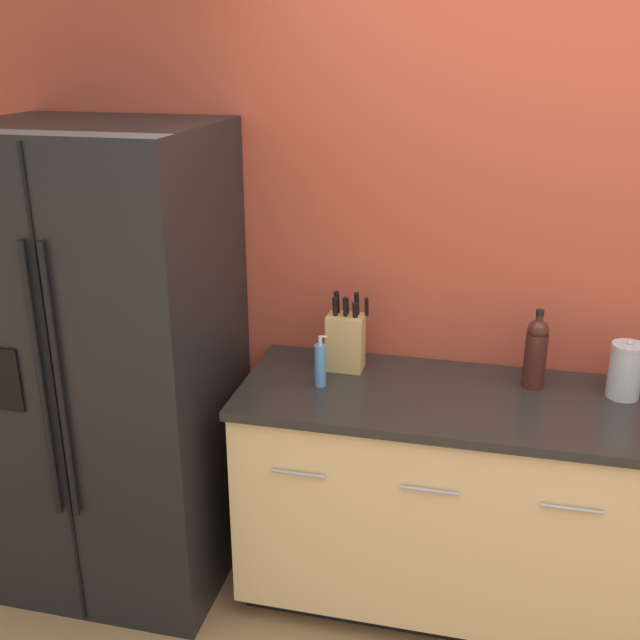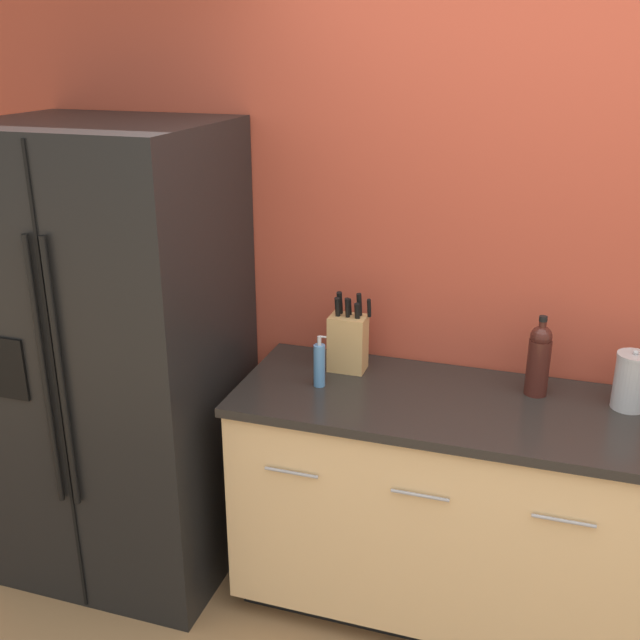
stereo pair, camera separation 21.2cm
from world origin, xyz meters
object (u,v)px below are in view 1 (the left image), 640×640
wine_bottle (536,352)px  steel_canister (626,370)px  knife_block (346,340)px  refrigerator (110,365)px  soap_dispenser (320,365)px

wine_bottle → steel_canister: (0.32, -0.01, -0.04)m
knife_block → wine_bottle: (0.72, 0.00, 0.02)m
steel_canister → wine_bottle: bearing=177.3°
knife_block → wine_bottle: knife_block is taller
refrigerator → steel_canister: bearing=5.8°
knife_block → wine_bottle: 0.72m
refrigerator → soap_dispenser: 0.86m
knife_block → soap_dispenser: knife_block is taller
wine_bottle → steel_canister: size_ratio=1.37×
knife_block → steel_canister: bearing=-0.7°
refrigerator → steel_canister: 1.97m
steel_canister → knife_block: bearing=179.3°
soap_dispenser → steel_canister: size_ratio=0.92×
soap_dispenser → refrigerator: bearing=-177.6°
refrigerator → knife_block: (0.92, 0.21, 0.11)m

